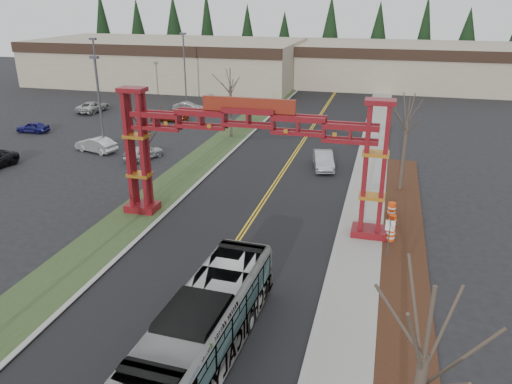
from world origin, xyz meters
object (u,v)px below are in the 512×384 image
(parked_car_far_a, at_px, (188,107))
(light_pole_mid, at_px, (97,72))
(parked_car_mid_a, at_px, (169,115))
(retail_building_west, at_px, (168,61))
(bare_tree_right_far, at_px, (407,124))
(silver_sedan, at_px, (323,160))
(barrel_south, at_px, (391,235))
(bare_tree_right_near, at_px, (424,359))
(light_pole_far, at_px, (184,63))
(light_pole_near, at_px, (99,98))
(parked_car_near_b, at_px, (96,145))
(bare_tree_median_mid, at_px, (146,134))
(street_sign, at_px, (390,231))
(retail_building_east, at_px, (401,65))
(barrel_mid, at_px, (392,222))
(barrel_north, at_px, (392,210))
(bare_tree_median_far, at_px, (230,87))
(parked_car_far_b, at_px, (93,107))
(parked_car_mid_b, at_px, (33,127))
(transit_bus, at_px, (206,325))
(gateway_arch, at_px, (249,138))
(parked_car_near_a, at_px, (143,152))

(parked_car_far_a, height_order, light_pole_mid, light_pole_mid)
(parked_car_mid_a, height_order, light_pole_mid, light_pole_mid)
(retail_building_west, xyz_separation_m, bare_tree_right_far, (40.00, -44.73, 1.67))
(silver_sedan, height_order, barrel_south, silver_sedan)
(bare_tree_right_near, distance_m, light_pole_far, 63.87)
(light_pole_near, bearing_deg, parked_car_near_b, -161.39)
(barrel_south, bearing_deg, bare_tree_right_far, 86.20)
(bare_tree_median_mid, height_order, light_pole_near, light_pole_near)
(street_sign, bearing_deg, light_pole_far, 126.02)
(retail_building_west, height_order, retail_building_east, retail_building_west)
(light_pole_near, bearing_deg, barrel_south, -25.00)
(barrel_mid, distance_m, barrel_north, 1.92)
(bare_tree_right_near, xyz_separation_m, barrel_south, (-0.64, 17.90, -4.93))
(street_sign, bearing_deg, bare_tree_right_far, 86.20)
(silver_sedan, bearing_deg, bare_tree_median_far, 131.05)
(parked_car_near_b, height_order, parked_car_far_b, parked_car_near_b)
(barrel_mid, bearing_deg, parked_car_far_b, 145.49)
(retail_building_east, distance_m, parked_car_mid_b, 60.35)
(parked_car_far_b, height_order, bare_tree_right_near, bare_tree_right_near)
(transit_bus, xyz_separation_m, light_pole_mid, (-29.23, 40.12, 4.08))
(parked_car_near_b, height_order, street_sign, street_sign)
(parked_car_near_b, height_order, barrel_south, parked_car_near_b)
(transit_bus, relative_size, light_pole_near, 1.22)
(gateway_arch, distance_m, light_pole_mid, 38.13)
(transit_bus, distance_m, bare_tree_right_far, 24.46)
(transit_bus, distance_m, light_pole_near, 33.40)
(retail_building_west, xyz_separation_m, parked_car_far_b, (0.15, -25.20, -3.05))
(parked_car_near_a, bearing_deg, parked_car_mid_b, 1.89)
(parked_car_mid_b, bearing_deg, parked_car_far_b, 174.68)
(retail_building_east, bearing_deg, light_pole_far, -141.54)
(bare_tree_median_mid, bearing_deg, bare_tree_right_far, 23.37)
(parked_car_far_a, distance_m, bare_tree_median_far, 15.07)
(parked_car_near_a, height_order, street_sign, street_sign)
(bare_tree_median_mid, relative_size, bare_tree_median_far, 1.01)
(bare_tree_median_far, distance_m, street_sign, 29.54)
(retail_building_west, distance_m, street_sign, 68.77)
(barrel_south, bearing_deg, parked_car_mid_b, 156.05)
(transit_bus, distance_m, parked_car_near_a, 29.33)
(parked_car_mid_b, bearing_deg, light_pole_far, 151.35)
(gateway_arch, xyz_separation_m, street_sign, (9.22, -2.50, -4.28))
(parked_car_near_b, xyz_separation_m, bare_tree_median_mid, (11.30, -10.90, 4.60))
(retail_building_west, xyz_separation_m, light_pole_mid, (2.67, -27.38, 1.90))
(barrel_south, distance_m, barrel_north, 4.07)
(light_pole_near, distance_m, barrel_mid, 30.43)
(gateway_arch, bearing_deg, light_pole_near, 145.81)
(parked_car_mid_b, xyz_separation_m, bare_tree_right_near, (40.46, -35.58, 4.81))
(parked_car_mid_a, height_order, barrel_south, parked_car_mid_a)
(bare_tree_median_mid, height_order, barrel_mid, bare_tree_median_mid)
(parked_car_mid_a, bearing_deg, parked_car_far_b, -99.80)
(silver_sedan, bearing_deg, barrel_mid, -74.47)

